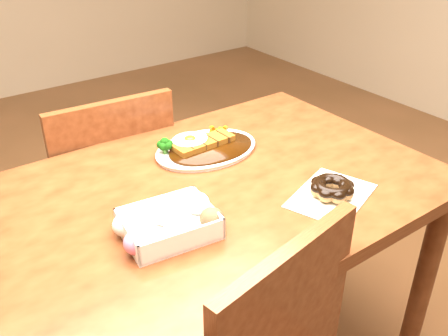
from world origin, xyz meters
TOP-DOWN VIEW (x-y plane):
  - table at (0.00, 0.00)m, footprint 1.20×0.80m
  - chair_far at (-0.07, 0.53)m, footprint 0.45×0.45m
  - katsu_curry_plate at (0.09, 0.17)m, footprint 0.31×0.23m
  - donut_box at (-0.19, -0.11)m, footprint 0.24×0.18m
  - pon_de_ring at (0.22, -0.21)m, footprint 0.27×0.23m

SIDE VIEW (x-z plane):
  - chair_far at x=-0.07m, z-range 0.04..0.91m
  - table at x=0.00m, z-range 0.28..1.03m
  - katsu_curry_plate at x=0.09m, z-range 0.73..0.80m
  - pon_de_ring at x=0.22m, z-range 0.75..0.79m
  - donut_box at x=-0.19m, z-range 0.75..0.81m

